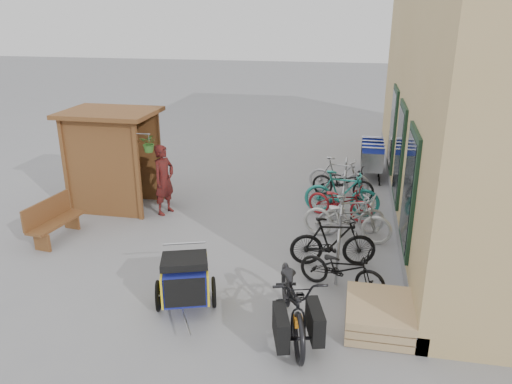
% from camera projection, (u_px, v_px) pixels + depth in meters
% --- Properties ---
extents(ground, '(80.00, 80.00, 0.00)m').
position_uv_depth(ground, '(215.00, 266.00, 9.55)').
color(ground, gray).
extents(kiosk, '(2.49, 1.65, 2.40)m').
position_uv_depth(kiosk, '(109.00, 146.00, 11.89)').
color(kiosk, brown).
rests_on(kiosk, ground).
extents(bike_rack, '(0.05, 5.35, 0.86)m').
position_uv_depth(bike_rack, '(343.00, 204.00, 11.16)').
color(bike_rack, '#A5A8AD').
rests_on(bike_rack, ground).
extents(pallet_stack, '(1.00, 1.20, 0.40)m').
position_uv_depth(pallet_stack, '(379.00, 315.00, 7.64)').
color(pallet_stack, tan).
rests_on(pallet_stack, ground).
extents(bench, '(0.60, 1.44, 0.88)m').
position_uv_depth(bench, '(53.00, 219.00, 10.51)').
color(bench, brown).
rests_on(bench, ground).
extents(shopping_carts, '(0.63, 2.10, 1.12)m').
position_uv_depth(shopping_carts, '(372.00, 153.00, 14.58)').
color(shopping_carts, silver).
rests_on(shopping_carts, ground).
extents(child_trailer, '(1.08, 1.67, 0.97)m').
position_uv_depth(child_trailer, '(185.00, 278.00, 8.05)').
color(child_trailer, navy).
rests_on(child_trailer, ground).
extents(cargo_bike, '(1.30, 2.29, 1.14)m').
position_uv_depth(cargo_bike, '(294.00, 299.00, 7.42)').
color(cargo_bike, black).
rests_on(cargo_bike, ground).
extents(person_kiosk, '(0.59, 0.72, 1.68)m').
position_uv_depth(person_kiosk, '(164.00, 180.00, 11.75)').
color(person_kiosk, maroon).
rests_on(person_kiosk, ground).
extents(bike_0, '(1.65, 1.02, 0.82)m').
position_uv_depth(bike_0, '(342.00, 269.00, 8.60)').
color(bike_0, black).
rests_on(bike_0, ground).
extents(bike_1, '(1.68, 0.72, 0.98)m').
position_uv_depth(bike_1, '(333.00, 242.00, 9.42)').
color(bike_1, black).
rests_on(bike_1, ground).
extents(bike_2, '(1.96, 0.97, 0.99)m').
position_uv_depth(bike_2, '(347.00, 218.00, 10.48)').
color(bike_2, '#B6B6B2').
rests_on(bike_2, ground).
extents(bike_3, '(1.57, 0.82, 0.91)m').
position_uv_depth(bike_3, '(351.00, 215.00, 10.72)').
color(bike_3, '#A8A8AC').
rests_on(bike_3, ground).
extents(bike_4, '(1.68, 1.06, 0.83)m').
position_uv_depth(bike_4, '(340.00, 201.00, 11.60)').
color(bike_4, maroon).
rests_on(bike_4, ground).
extents(bike_5, '(1.82, 0.67, 1.07)m').
position_uv_depth(bike_5, '(342.00, 193.00, 11.77)').
color(bike_5, teal).
rests_on(bike_5, ground).
extents(bike_6, '(1.73, 0.95, 0.86)m').
position_uv_depth(bike_6, '(343.00, 182.00, 12.84)').
color(bike_6, black).
rests_on(bike_6, ground).
extents(bike_7, '(1.71, 0.85, 0.99)m').
position_uv_depth(bike_7, '(339.00, 176.00, 13.10)').
color(bike_7, '#A8A8AC').
rests_on(bike_7, ground).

